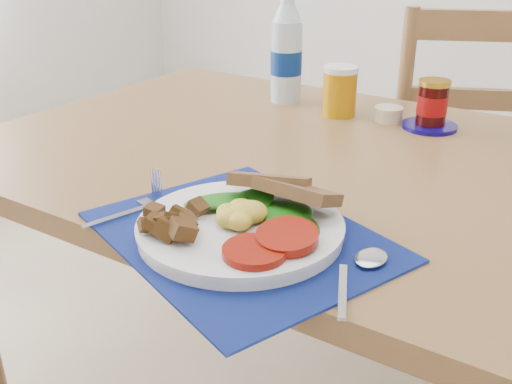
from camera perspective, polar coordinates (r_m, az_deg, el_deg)
table at (r=1.17m, az=7.05°, el=-0.46°), size 1.40×0.90×0.75m
chair_far at (r=1.80m, az=19.12°, el=4.71°), size 0.57×0.56×1.17m
placemat at (r=0.84m, az=-1.49°, el=-4.19°), size 0.49×0.44×0.00m
breakfast_plate at (r=0.83m, az=-1.98°, el=-2.88°), size 0.28×0.28×0.07m
fork at (r=0.93m, az=-11.38°, el=-1.42°), size 0.04×0.16×0.00m
spoon at (r=0.77m, az=10.09°, el=-7.23°), size 0.06×0.17×0.00m
water_bottle at (r=1.47m, az=2.90°, el=12.90°), size 0.08×0.08×0.26m
juice_glass at (r=1.38m, az=7.97°, el=9.38°), size 0.08×0.08×0.11m
ramekin at (r=1.36m, az=12.50°, el=7.26°), size 0.06×0.06×0.03m
jam_on_saucer at (r=1.33m, az=16.40°, el=7.76°), size 0.12×0.12×0.10m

